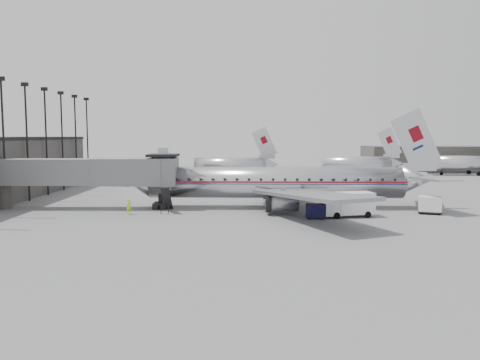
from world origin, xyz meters
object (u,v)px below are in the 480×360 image
(airliner, at_px, (282,183))
(ramp_worker, at_px, (129,207))
(baggage_cart_white, at_px, (430,205))
(baggage_cart_navy, at_px, (315,211))
(service_van, at_px, (348,204))

(airliner, height_order, ramp_worker, airliner)
(baggage_cart_white, height_order, ramp_worker, baggage_cart_white)
(airliner, xyz_separation_m, baggage_cart_navy, (2.78, -7.32, -2.16))
(baggage_cart_white, xyz_separation_m, ramp_worker, (-32.65, -0.58, -0.17))
(baggage_cart_white, bearing_deg, baggage_cart_navy, -148.28)
(airliner, bearing_deg, service_van, -43.71)
(airliner, distance_m, baggage_cart_white, 16.46)
(service_van, xyz_separation_m, baggage_cart_white, (9.38, 1.92, -0.34))
(service_van, bearing_deg, ramp_worker, 165.39)
(service_van, relative_size, ramp_worker, 3.42)
(service_van, distance_m, ramp_worker, 23.31)
(airliner, distance_m, ramp_worker, 17.77)
(airliner, height_order, service_van, airliner)
(baggage_cart_navy, bearing_deg, service_van, 18.17)
(airliner, relative_size, service_van, 6.45)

